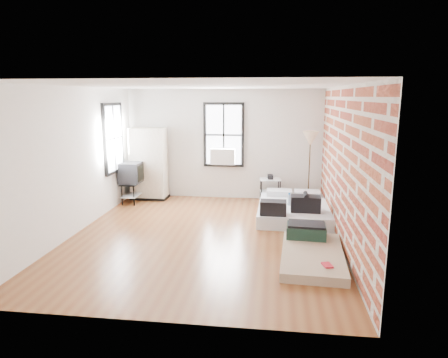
# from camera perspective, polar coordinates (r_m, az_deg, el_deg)

# --- Properties ---
(ground) EXTENTS (6.00, 6.00, 0.00)m
(ground) POSITION_cam_1_polar(r_m,az_deg,el_deg) (7.71, -2.85, -8.10)
(ground) COLOR brown
(ground) RESTS_ON ground
(room_shell) EXTENTS (5.02, 6.02, 2.80)m
(room_shell) POSITION_cam_1_polar(r_m,az_deg,el_deg) (7.63, -0.79, 5.12)
(room_shell) COLOR silver
(room_shell) RESTS_ON ground
(mattress_main) EXTENTS (1.57, 2.10, 0.66)m
(mattress_main) POSITION_cam_1_polar(r_m,az_deg,el_deg) (8.95, 9.90, -4.22)
(mattress_main) COLOR white
(mattress_main) RESTS_ON ground
(mattress_bare) EXTENTS (1.09, 1.91, 0.40)m
(mattress_bare) POSITION_cam_1_polar(r_m,az_deg,el_deg) (6.90, 12.30, -9.76)
(mattress_bare) COLOR tan
(mattress_bare) RESTS_ON ground
(wardrobe) EXTENTS (0.93, 0.54, 1.83)m
(wardrobe) POSITION_cam_1_polar(r_m,az_deg,el_deg) (10.44, -10.69, 2.14)
(wardrobe) COLOR black
(wardrobe) RESTS_ON ground
(side_table) EXTENTS (0.57, 0.47, 0.69)m
(side_table) POSITION_cam_1_polar(r_m,az_deg,el_deg) (10.09, 6.62, -0.64)
(side_table) COLOR black
(side_table) RESTS_ON ground
(floor_lamp) EXTENTS (0.38, 0.38, 1.79)m
(floor_lamp) POSITION_cam_1_polar(r_m,az_deg,el_deg) (9.89, 12.24, 5.22)
(floor_lamp) COLOR #312410
(floor_lamp) RESTS_ON ground
(tv_stand) EXTENTS (0.51, 0.72, 1.02)m
(tv_stand) POSITION_cam_1_polar(r_m,az_deg,el_deg) (10.15, -13.09, 0.71)
(tv_stand) COLOR black
(tv_stand) RESTS_ON ground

